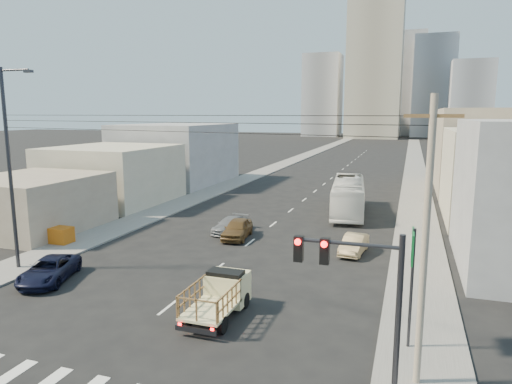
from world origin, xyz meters
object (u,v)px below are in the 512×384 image
Objects in this scene: sedan_tan at (354,244)px; crate_stack at (59,235)px; city_bus at (348,196)px; utility_pole at (425,242)px; sedan_brown at (237,229)px; green_sign at (412,260)px; sedan_grey at (230,225)px; flatbed_pickup at (219,293)px; traffic_signal at (363,295)px; navy_pickup at (49,270)px; streetlamp_left at (11,164)px.

crate_stack is at bearing -161.44° from sedan_tan.
city_bus is 12.98m from sedan_tan.
city_bus is at bearing 102.33° from utility_pole.
sedan_brown is 18.54m from green_sign.
sedan_grey is 0.41× the size of utility_pole.
traffic_signal is at bearing -37.67° from flatbed_pickup.
green_sign reaches higher than city_bus.
sedan_brown is at bearing 41.61° from navy_pickup.
traffic_signal is 26.28m from crate_stack.
crate_stack is at bearing -139.56° from sedan_grey.
flatbed_pickup reaches higher than sedan_tan.
navy_pickup is 0.78× the size of traffic_signal.
crate_stack reaches higher than sedan_grey.
traffic_signal is (2.20, -17.31, 3.44)m from sedan_tan.
green_sign is at bearing -2.88° from flatbed_pickup.
sedan_grey is at bearing 172.07° from sedan_tan.
flatbed_pickup is at bearing 177.12° from green_sign.
streetlamp_left reaches higher than navy_pickup.
utility_pole is (3.93, -14.80, 4.55)m from sedan_tan.
utility_pole reaches higher than sedan_brown.
city_bus is 2.95× the size of sedan_grey.
sedan_tan is 15.98m from utility_pole.
crate_stack is at bearing 150.90° from traffic_signal.
traffic_signal reaches higher than city_bus.
traffic_signal is (12.28, -19.79, 3.49)m from sedan_grey.
sedan_brown is 1.85m from sedan_grey.
green_sign is (19.31, -1.46, 3.09)m from navy_pickup.
sedan_brown is 15.87m from streetlamp_left.
sedan_tan is 0.32× the size of streetlamp_left.
sedan_grey is 2.27× the size of crate_stack.
flatbed_pickup is 12.84m from sedan_tan.
sedan_tan is 21.09m from crate_stack.
sedan_tan is at bearing 16.01° from navy_pickup.
navy_pickup reaches higher than crate_stack.
sedan_grey is at bearing 54.12° from streetlamp_left.
flatbed_pickup reaches higher than crate_stack.
sedan_brown is 20.88m from utility_pole.
sedan_tan is 0.39× the size of utility_pole.
navy_pickup is at bearing -51.98° from crate_stack.
traffic_signal is at bearing -124.61° from utility_pole.
navy_pickup reaches higher than sedan_tan.
sedan_tan is (15.72, 10.85, -0.02)m from navy_pickup.
sedan_tan is 10.38m from sedan_grey.
sedan_grey is (-5.25, 14.36, -0.50)m from flatbed_pickup.
navy_pickup is 13.72m from sedan_brown.
flatbed_pickup is 9.37m from traffic_signal.
city_bus is 13.58m from sedan_brown.
city_bus is 28.44m from utility_pole.
streetlamp_left is (-3.25, 1.04, 5.78)m from navy_pickup.
sedan_grey is at bearing 48.49° from navy_pickup.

